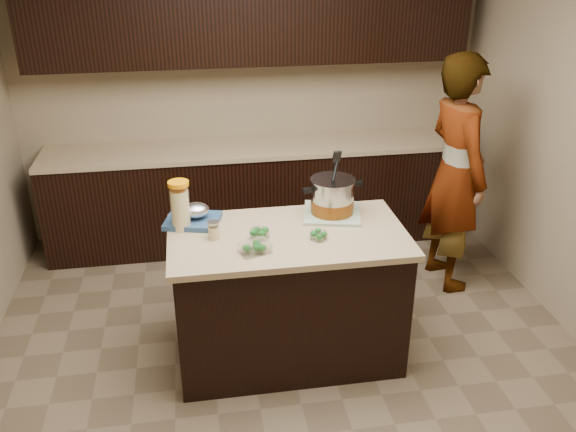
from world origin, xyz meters
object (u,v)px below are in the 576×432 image
Objects in this scene: stock_pot at (332,198)px; island at (288,296)px; lemonade_pitcher at (180,207)px; person at (455,174)px.

island is at bearing -155.02° from stock_pot.
lemonade_pitcher is at bearing 173.37° from stock_pot.
stock_pot is (0.33, 0.22, 0.56)m from island.
stock_pot is 0.97m from lemonade_pitcher.
stock_pot is 1.21m from person.
island is 1.66m from person.
island is 0.69m from stock_pot.
stock_pot is at bearing 34.47° from island.
island is at bearing 111.48° from person.
person reaches higher than lemonade_pitcher.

